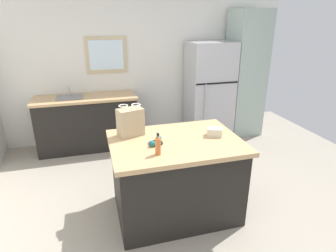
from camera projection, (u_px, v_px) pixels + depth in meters
name	position (u px, v px, depth m)	size (l,w,h in m)	color
ground	(195.00, 217.00, 3.18)	(6.16, 6.16, 0.00)	#9E9384
back_wall	(146.00, 60.00, 4.98)	(5.00, 0.13, 2.78)	silver
kitchen_island	(175.00, 177.00, 3.12)	(1.37, 0.99, 0.89)	black
refrigerator	(209.00, 91.00, 5.09)	(0.77, 0.67, 1.71)	#B7B7BC
tall_cabinet	(245.00, 74.00, 5.17)	(0.59, 0.59, 2.24)	#9EB2A8
sink_counter	(88.00, 122.00, 4.72)	(1.63, 0.60, 1.08)	black
shopping_bag	(130.00, 122.00, 3.04)	(0.30, 0.23, 0.35)	tan
small_box	(214.00, 132.00, 3.06)	(0.16, 0.11, 0.09)	beige
bottle	(158.00, 145.00, 2.63)	(0.05, 0.05, 0.22)	#C66633
ear_defenders	(156.00, 142.00, 2.87)	(0.21, 0.21, 0.06)	black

